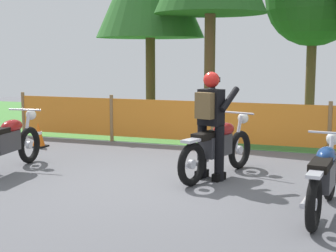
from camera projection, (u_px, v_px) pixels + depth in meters
name	position (u px, v px, depth m)	size (l,w,h in m)	color
ground	(169.00, 178.00, 8.06)	(24.00, 24.00, 0.02)	#5B5B60
grass_verge	(244.00, 125.00, 13.98)	(24.00, 7.11, 0.01)	#4C8C3D
barrier_fence	(213.00, 122.00, 10.58)	(9.45, 0.08, 1.05)	olive
motorcycle_lead	(218.00, 147.00, 8.07)	(0.86, 2.04, 1.00)	black
motorcycle_trailing	(7.00, 143.00, 8.39)	(0.62, 2.11, 1.00)	black
motorcycle_third	(323.00, 178.00, 6.18)	(0.59, 2.00, 0.95)	black
rider_lead	(211.00, 119.00, 7.82)	(0.66, 0.76, 1.69)	black
traffic_cone	(38.00, 135.00, 10.67)	(0.32, 0.32, 0.53)	black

